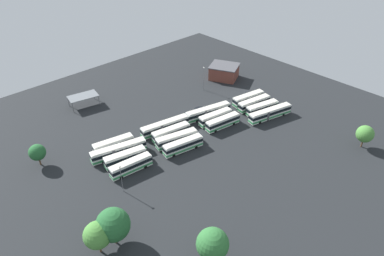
% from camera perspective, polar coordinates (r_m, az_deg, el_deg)
% --- Properties ---
extents(ground_plane, '(130.67, 130.67, 0.00)m').
position_cam_1_polar(ground_plane, '(112.94, 0.83, -0.72)').
color(ground_plane, black).
extents(bus_row0_slot0, '(12.12, 4.01, 3.60)m').
position_cam_1_polar(bus_row0_slot0, '(98.40, -9.63, -5.92)').
color(bus_row0_slot0, silver).
rests_on(bus_row0_slot0, ground_plane).
extents(bus_row0_slot1, '(12.05, 5.05, 3.60)m').
position_cam_1_polar(bus_row0_slot1, '(101.46, -10.51, -4.62)').
color(bus_row0_slot1, silver).
rests_on(bus_row0_slot1, ground_plane).
extents(bus_row0_slot2, '(16.13, 6.49, 3.60)m').
position_cam_1_polar(bus_row0_slot2, '(104.33, -11.55, -3.54)').
color(bus_row0_slot2, silver).
rests_on(bus_row0_slot2, ground_plane).
extents(bus_row0_slot3, '(12.12, 4.92, 3.60)m').
position_cam_1_polar(bus_row0_slot3, '(107.00, -12.31, -2.58)').
color(bus_row0_slot3, silver).
rests_on(bus_row0_slot3, ground_plane).
extents(bus_row1_slot0, '(12.50, 4.97, 3.60)m').
position_cam_1_polar(bus_row1_slot0, '(104.30, -1.43, -2.76)').
color(bus_row1_slot0, silver).
rests_on(bus_row1_slot0, ground_plane).
extents(bus_row1_slot1, '(13.09, 5.79, 3.60)m').
position_cam_1_polar(bus_row1_slot1, '(106.95, -2.44, -1.73)').
color(bus_row1_slot1, silver).
rests_on(bus_row1_slot1, ground_plane).
extents(bus_row1_slot2, '(12.47, 4.71, 3.60)m').
position_cam_1_polar(bus_row1_slot2, '(109.72, -3.35, -0.73)').
color(bus_row1_slot2, silver).
rests_on(bus_row1_slot2, ground_plane).
extents(bus_row1_slot3, '(16.19, 5.59, 3.60)m').
position_cam_1_polar(bus_row1_slot3, '(112.69, -4.29, 0.26)').
color(bus_row1_slot3, silver).
rests_on(bus_row1_slot3, ground_plane).
extents(bus_row2_slot1, '(12.21, 4.52, 3.60)m').
position_cam_1_polar(bus_row2_slot1, '(114.82, 4.87, 0.93)').
color(bus_row2_slot1, silver).
rests_on(bus_row2_slot1, ground_plane).
extents(bus_row2_slot2, '(12.10, 4.48, 3.60)m').
position_cam_1_polar(bus_row2_slot2, '(117.09, 3.71, 1.70)').
color(bus_row2_slot2, silver).
rests_on(bus_row2_slot2, ground_plane).
extents(bus_row2_slot3, '(16.14, 6.33, 3.60)m').
position_cam_1_polar(bus_row2_slot3, '(119.79, 2.56, 2.55)').
color(bus_row2_slot3, silver).
rests_on(bus_row2_slot3, ground_plane).
extents(bus_row3_slot0, '(16.14, 6.42, 3.60)m').
position_cam_1_polar(bus_row3_slot0, '(121.65, 12.22, 2.28)').
color(bus_row3_slot0, silver).
rests_on(bus_row3_slot0, ground_plane).
extents(bus_row3_slot1, '(12.16, 5.37, 3.60)m').
position_cam_1_polar(bus_row3_slot1, '(124.17, 11.03, 3.13)').
color(bus_row3_slot1, silver).
rests_on(bus_row3_slot1, ground_plane).
extents(bus_row3_slot2, '(12.85, 4.77, 3.60)m').
position_cam_1_polar(bus_row3_slot2, '(126.43, 9.78, 3.87)').
color(bus_row3_slot2, silver).
rests_on(bus_row3_slot2, ground_plane).
extents(bus_row3_slot3, '(12.69, 4.81, 3.60)m').
position_cam_1_polar(bus_row3_slot3, '(129.11, 8.91, 4.63)').
color(bus_row3_slot3, silver).
rests_on(bus_row3_slot3, ground_plane).
extents(depot_building, '(13.16, 13.82, 5.49)m').
position_cam_1_polar(depot_building, '(145.79, 5.08, 8.86)').
color(depot_building, brown).
rests_on(depot_building, ground_plane).
extents(maintenance_shelter, '(10.78, 7.36, 3.89)m').
position_cam_1_polar(maintenance_shelter, '(130.75, -16.87, 4.80)').
color(maintenance_shelter, slate).
rests_on(maintenance_shelter, ground_plane).
extents(lamp_post_far_corner, '(0.56, 0.28, 8.18)m').
position_cam_1_polar(lamp_post_far_corner, '(91.25, -11.12, -7.71)').
color(lamp_post_far_corner, slate).
rests_on(lamp_post_far_corner, ground_plane).
extents(lamp_post_mid_lot, '(0.56, 0.28, 9.26)m').
position_cam_1_polar(lamp_post_mid_lot, '(135.12, 1.86, 7.94)').
color(lamp_post_mid_lot, slate).
rests_on(lamp_post_mid_lot, ground_plane).
extents(tree_north_edge, '(4.59, 4.59, 6.52)m').
position_cam_1_polar(tree_north_edge, '(106.46, -23.28, -3.57)').
color(tree_north_edge, brown).
rests_on(tree_north_edge, ground_plane).
extents(tree_south_edge, '(5.87, 5.87, 8.12)m').
position_cam_1_polar(tree_south_edge, '(78.82, -14.74, -16.08)').
color(tree_south_edge, brown).
rests_on(tree_south_edge, ground_plane).
extents(tree_west_edge, '(5.05, 5.05, 7.15)m').
position_cam_1_polar(tree_west_edge, '(115.62, 25.69, -0.85)').
color(tree_west_edge, brown).
rests_on(tree_west_edge, ground_plane).
extents(tree_northeast, '(6.61, 6.61, 9.21)m').
position_cam_1_polar(tree_northeast, '(74.27, 3.27, -17.84)').
color(tree_northeast, brown).
rests_on(tree_northeast, ground_plane).
extents(tree_northwest, '(7.33, 7.33, 9.37)m').
position_cam_1_polar(tree_northwest, '(79.23, -12.38, -14.72)').
color(tree_northwest, brown).
rests_on(tree_northwest, ground_plane).
extents(puddle_centre_drain, '(1.56, 1.56, 0.01)m').
position_cam_1_polar(puddle_centre_drain, '(127.96, 4.08, 3.72)').
color(puddle_centre_drain, black).
rests_on(puddle_centre_drain, ground_plane).
extents(puddle_back_corner, '(4.15, 4.15, 0.01)m').
position_cam_1_polar(puddle_back_corner, '(124.86, 1.30, 2.98)').
color(puddle_back_corner, black).
rests_on(puddle_back_corner, ground_plane).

